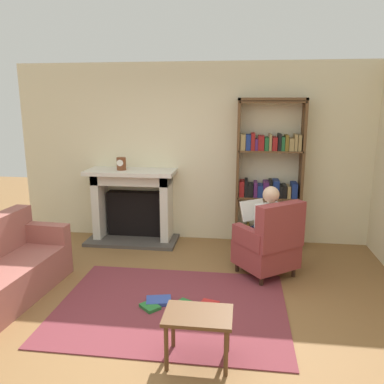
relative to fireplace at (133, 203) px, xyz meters
The scene contains 10 objects.
ground 2.56m from the fireplace, 67.27° to the right, with size 14.00×14.00×0.00m, color brown.
back_wall 1.25m from the fireplace, 14.67° to the left, with size 5.60×0.10×2.70m, color beige.
area_rug 2.29m from the fireplace, 64.28° to the right, with size 2.40×1.80×0.01m, color brown.
fireplace is the anchor object (origin of this frame).
mantel_clock 0.65m from the fireplace, 143.62° to the right, with size 0.14×0.14×0.19m.
bookshelf 2.10m from the fireplace, ahead, with size 0.96×0.32×2.18m.
armchair_reading 2.30m from the fireplace, 28.15° to the right, with size 0.88×0.88×0.97m.
seated_reader 2.19m from the fireplace, 26.87° to the right, with size 0.56×0.59×1.14m.
side_table 3.14m from the fireplace, 64.66° to the right, with size 0.56×0.39×0.44m.
scattered_books 2.26m from the fireplace, 64.68° to the right, with size 0.85×0.38×0.04m.
Camera 1 is at (0.70, -3.39, 2.12)m, focal length 36.55 mm.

